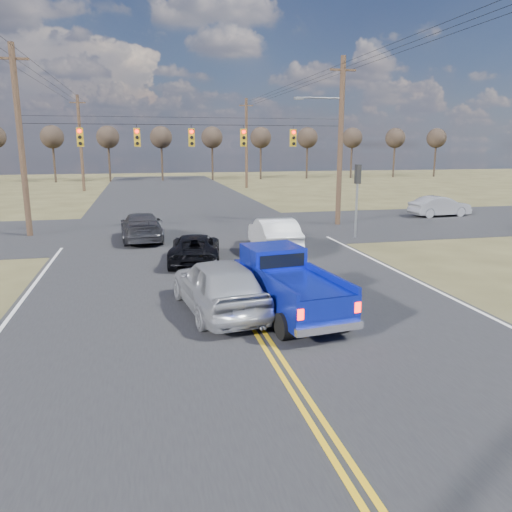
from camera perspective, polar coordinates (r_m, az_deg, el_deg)
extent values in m
plane|color=brown|center=(12.44, 1.61, -10.62)|extent=(160.00, 160.00, 0.00)
cube|color=#28282B|center=(21.82, -4.93, -0.43)|extent=(14.00, 120.00, 0.02)
cube|color=#28282B|center=(29.62, -7.10, 2.98)|extent=(120.00, 12.00, 0.02)
cylinder|color=#473323|center=(29.71, -25.29, 11.61)|extent=(0.32, 0.32, 10.00)
cube|color=#473323|center=(30.02, -26.08, 19.62)|extent=(1.60, 0.12, 0.12)
cylinder|color=#473323|center=(31.40, 9.62, 12.61)|extent=(0.32, 0.32, 10.00)
cube|color=#473323|center=(31.69, 9.92, 20.22)|extent=(1.60, 0.12, 0.12)
cylinder|color=black|center=(29.23, -7.42, 14.65)|extent=(18.00, 0.02, 0.02)
cylinder|color=black|center=(29.25, -7.45, 15.43)|extent=(18.00, 0.02, 0.02)
cube|color=#B28C14|center=(29.24, -19.46, 12.68)|extent=(0.34, 0.24, 1.00)
cylinder|color=#FF0C05|center=(29.11, -19.54, 13.33)|extent=(0.20, 0.06, 0.20)
cylinder|color=black|center=(29.10, -19.49, 12.68)|extent=(0.20, 0.06, 0.20)
cylinder|color=black|center=(29.10, -19.44, 12.04)|extent=(0.20, 0.06, 0.20)
cube|color=black|center=(29.08, -19.56, 13.55)|extent=(0.24, 0.14, 0.03)
cube|color=#B28C14|center=(29.07, -13.43, 13.05)|extent=(0.34, 0.24, 1.00)
cylinder|color=#FF0C05|center=(28.94, -13.47, 13.71)|extent=(0.20, 0.06, 0.20)
cylinder|color=black|center=(28.93, -13.43, 13.05)|extent=(0.20, 0.06, 0.20)
cylinder|color=black|center=(28.93, -13.40, 12.40)|extent=(0.20, 0.06, 0.20)
cube|color=black|center=(28.91, -13.48, 13.93)|extent=(0.24, 0.14, 0.03)
cube|color=#B28C14|center=(29.21, -7.38, 13.28)|extent=(0.34, 0.24, 1.00)
cylinder|color=#FF0C05|center=(29.08, -7.37, 13.93)|extent=(0.20, 0.06, 0.20)
cylinder|color=black|center=(29.07, -7.36, 13.28)|extent=(0.20, 0.06, 0.20)
cylinder|color=black|center=(29.07, -7.34, 12.63)|extent=(0.20, 0.06, 0.20)
cube|color=black|center=(29.05, -7.37, 14.15)|extent=(0.24, 0.14, 0.03)
cube|color=#B28C14|center=(29.66, -1.45, 13.36)|extent=(0.34, 0.24, 1.00)
cylinder|color=#FF0C05|center=(29.53, -1.39, 14.01)|extent=(0.20, 0.06, 0.20)
cylinder|color=black|center=(29.52, -1.39, 13.37)|extent=(0.20, 0.06, 0.20)
cylinder|color=black|center=(29.52, -1.39, 12.73)|extent=(0.20, 0.06, 0.20)
cube|color=black|center=(29.50, -1.38, 14.22)|extent=(0.24, 0.14, 0.03)
cube|color=#B28C14|center=(30.39, 4.26, 13.32)|extent=(0.34, 0.24, 1.00)
cylinder|color=#FF0C05|center=(30.27, 4.35, 13.94)|extent=(0.20, 0.06, 0.20)
cylinder|color=black|center=(30.26, 4.34, 13.32)|extent=(0.20, 0.06, 0.20)
cylinder|color=black|center=(30.26, 4.33, 12.69)|extent=(0.20, 0.06, 0.20)
cube|color=black|center=(30.24, 4.37, 14.15)|extent=(0.24, 0.14, 0.03)
cylinder|color=slate|center=(27.15, 11.40, 5.37)|extent=(0.12, 0.12, 3.20)
cube|color=black|center=(26.99, 11.56, 9.16)|extent=(0.24, 0.34, 1.00)
cylinder|color=slate|center=(31.01, 7.30, 17.49)|extent=(2.80, 0.10, 0.10)
cube|color=slate|center=(30.60, 4.89, 17.52)|extent=(0.55, 0.22, 0.14)
cylinder|color=#473323|center=(57.40, -19.40, 12.01)|extent=(0.32, 0.32, 10.00)
cube|color=#473323|center=(57.56, -19.71, 16.18)|extent=(1.60, 0.12, 0.12)
cylinder|color=#473323|center=(58.29, -1.10, 12.70)|extent=(0.32, 0.32, 10.00)
cube|color=#473323|center=(58.45, -1.12, 16.82)|extent=(1.60, 0.12, 0.12)
cylinder|color=black|center=(29.06, -26.56, 20.05)|extent=(0.02, 58.00, 0.02)
cylinder|color=black|center=(28.92, -25.13, 20.22)|extent=(0.02, 58.00, 0.02)
cylinder|color=black|center=(30.53, 9.40, 20.72)|extent=(0.02, 58.00, 0.02)
cylinder|color=black|center=(30.79, 10.69, 20.61)|extent=(0.02, 58.00, 0.02)
cylinder|color=black|center=(31.07, 11.95, 20.48)|extent=(0.02, 58.00, 0.02)
cylinder|color=#33261C|center=(71.97, -22.07, 9.99)|extent=(0.28, 0.28, 5.50)
sphere|color=#2D231C|center=(71.94, -22.28, 12.49)|extent=(3.00, 3.00, 3.00)
cylinder|color=#33261C|center=(71.22, -16.42, 10.37)|extent=(0.28, 0.28, 5.50)
sphere|color=#2D231C|center=(71.19, -16.58, 12.90)|extent=(3.00, 3.00, 3.00)
cylinder|color=#33261C|center=(71.16, -10.70, 10.66)|extent=(0.28, 0.28, 5.50)
sphere|color=#2D231C|center=(71.13, -10.80, 13.19)|extent=(3.00, 3.00, 3.00)
cylinder|color=#33261C|center=(71.78, -5.01, 10.84)|extent=(0.28, 0.28, 5.50)
sphere|color=#2D231C|center=(71.76, -5.06, 13.35)|extent=(3.00, 3.00, 3.00)
cylinder|color=#33261C|center=(73.08, 0.54, 10.92)|extent=(0.28, 0.28, 5.50)
sphere|color=#2D231C|center=(73.05, 0.54, 13.39)|extent=(3.00, 3.00, 3.00)
cylinder|color=#33261C|center=(75.00, 5.84, 10.90)|extent=(0.28, 0.28, 5.50)
sphere|color=#2D231C|center=(74.98, 5.90, 13.30)|extent=(3.00, 3.00, 3.00)
cylinder|color=#33261C|center=(77.51, 10.84, 10.79)|extent=(0.28, 0.28, 5.50)
sphere|color=#2D231C|center=(77.49, 10.94, 13.12)|extent=(3.00, 3.00, 3.00)
cylinder|color=#33261C|center=(80.56, 15.49, 10.63)|extent=(0.28, 0.28, 5.50)
sphere|color=#2D231C|center=(80.54, 15.62, 12.86)|extent=(3.00, 3.00, 3.00)
cylinder|color=#33261C|center=(84.08, 19.77, 10.41)|extent=(0.28, 0.28, 5.50)
sphere|color=#2D231C|center=(84.05, 19.93, 12.55)|extent=(3.00, 3.00, 3.00)
cylinder|color=black|center=(12.92, 3.24, -8.03)|extent=(0.38, 0.75, 0.71)
cylinder|color=black|center=(13.65, 9.84, -7.06)|extent=(0.38, 0.75, 0.71)
cylinder|color=black|center=(15.76, -1.42, -4.17)|extent=(0.38, 0.75, 0.71)
cylinder|color=black|center=(16.37, 4.23, -3.56)|extent=(0.38, 0.75, 0.71)
cube|color=#1021B4|center=(14.50, 3.82, -3.86)|extent=(2.39, 5.02, 0.89)
cube|color=#1021B4|center=(15.47, 1.91, 0.02)|extent=(1.83, 1.72, 0.64)
cube|color=black|center=(14.80, 2.99, -0.57)|extent=(1.42, 0.24, 0.40)
cube|color=#1021B4|center=(13.20, 2.13, -3.07)|extent=(0.47, 2.94, 0.18)
cube|color=#1021B4|center=(13.91, 8.62, -2.39)|extent=(0.47, 2.94, 0.18)
cube|color=#1021B4|center=(12.40, 8.35, -5.98)|extent=(1.78, 0.30, 0.54)
cube|color=silver|center=(12.51, 8.41, -8.20)|extent=(1.84, 0.39, 0.20)
cube|color=#FF0C05|center=(12.04, 5.11, -6.68)|extent=(0.17, 0.07, 0.27)
cube|color=#FF0C05|center=(12.76, 11.54, -5.77)|extent=(0.17, 0.07, 0.27)
imported|color=#A3A5AB|center=(14.85, -4.32, -3.32)|extent=(2.63, 5.15, 1.68)
imported|color=black|center=(21.30, -6.98, 0.89)|extent=(2.65, 4.66, 1.23)
imported|color=silver|center=(23.37, 2.06, 2.47)|extent=(1.89, 4.90, 1.59)
imported|color=#303034|center=(26.72, -12.95, 3.30)|extent=(2.30, 5.13, 1.46)
imported|color=#999AA1|center=(37.18, 20.27, 5.34)|extent=(1.82, 4.38, 1.41)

